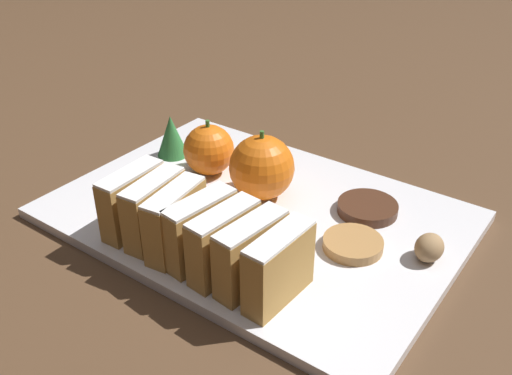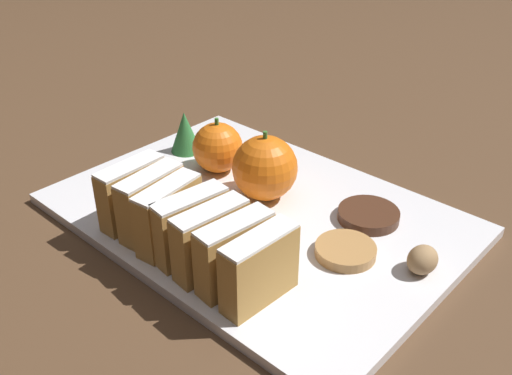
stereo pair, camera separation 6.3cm
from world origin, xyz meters
name	(u,v)px [view 2 (the right image)]	position (x,y,z in m)	size (l,w,h in m)	color
ground_plane	(256,219)	(0.00, 0.00, 0.00)	(6.00, 6.00, 0.00)	#513823
serving_platter	(256,215)	(0.00, 0.00, 0.01)	(0.31, 0.45, 0.01)	white
stollen_slice_front	(260,268)	(-0.11, -0.10, 0.05)	(0.08, 0.03, 0.07)	#B28442
stollen_slice_second	(235,253)	(-0.11, -0.07, 0.05)	(0.08, 0.03, 0.07)	#B28442
stollen_slice_third	(211,240)	(-0.11, -0.04, 0.05)	(0.08, 0.03, 0.07)	#B28442
stollen_slice_fourth	(191,226)	(-0.10, -0.01, 0.05)	(0.08, 0.03, 0.07)	#B28442
stollen_slice_fifth	(169,215)	(-0.11, 0.02, 0.05)	(0.08, 0.03, 0.07)	#B28442
stollen_slice_sixth	(151,203)	(-0.10, 0.05, 0.05)	(0.08, 0.03, 0.07)	#B28442
stollen_slice_back	(133,193)	(-0.10, 0.08, 0.05)	(0.08, 0.03, 0.07)	#B28442
orange_near	(218,148)	(0.04, 0.10, 0.04)	(0.06, 0.06, 0.07)	orange
orange_far	(265,168)	(0.03, 0.01, 0.05)	(0.08, 0.08, 0.08)	orange
walnut	(423,260)	(0.03, -0.19, 0.03)	(0.03, 0.03, 0.03)	#9E7A51
chocolate_cookie	(368,215)	(0.07, -0.10, 0.02)	(0.07, 0.07, 0.01)	#472819
gingerbread_cookie	(345,251)	(0.00, -0.12, 0.02)	(0.06, 0.06, 0.01)	#B27F47
evergreen_sprig	(185,132)	(0.04, 0.17, 0.04)	(0.04, 0.04, 0.06)	#2D7538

